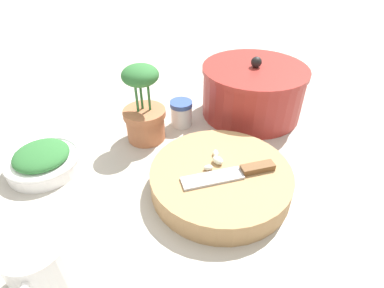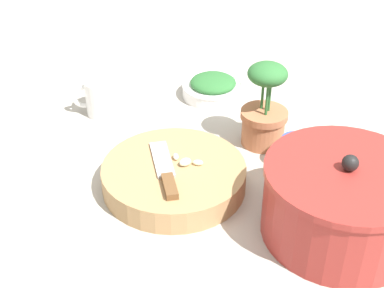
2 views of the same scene
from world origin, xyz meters
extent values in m
plane|color=#B2ADA3|center=(0.00, 0.00, 0.00)|extent=(5.00, 5.00, 0.00)
cylinder|color=tan|center=(0.04, -0.10, 0.02)|extent=(0.28, 0.28, 0.05)
cube|color=brown|center=(0.10, -0.13, 0.06)|extent=(0.07, 0.03, 0.01)
cube|color=#B2B2B7|center=(0.01, -0.12, 0.05)|extent=(0.12, 0.05, 0.01)
ellipsoid|color=white|center=(0.02, -0.09, 0.05)|extent=(0.02, 0.02, 0.01)
ellipsoid|color=silver|center=(0.04, -0.08, 0.06)|extent=(0.02, 0.03, 0.01)
ellipsoid|color=#EFECCC|center=(0.05, -0.06, 0.05)|extent=(0.02, 0.02, 0.01)
cylinder|color=white|center=(-0.28, 0.12, 0.02)|extent=(0.16, 0.16, 0.03)
torus|color=white|center=(-0.28, 0.12, 0.03)|extent=(0.16, 0.16, 0.01)
ellipsoid|color=#2D6B33|center=(-0.28, 0.12, 0.04)|extent=(0.12, 0.12, 0.03)
cylinder|color=silver|center=(0.07, 0.15, 0.03)|extent=(0.06, 0.06, 0.06)
cylinder|color=#334F99|center=(0.07, 0.15, 0.06)|extent=(0.06, 0.06, 0.01)
cylinder|color=white|center=(-0.30, -0.15, 0.04)|extent=(0.09, 0.09, 0.09)
torus|color=white|center=(-0.31, -0.20, 0.05)|extent=(0.03, 0.06, 0.06)
cylinder|color=#9E2D28|center=(0.27, 0.12, 0.06)|extent=(0.27, 0.27, 0.12)
cylinder|color=#9E2D28|center=(0.27, 0.12, 0.13)|extent=(0.28, 0.28, 0.01)
sphere|color=black|center=(0.27, 0.12, 0.15)|extent=(0.03, 0.03, 0.03)
cylinder|color=#B26B47|center=(-0.04, 0.13, 0.04)|extent=(0.09, 0.09, 0.08)
cylinder|color=#B26B47|center=(-0.04, 0.13, 0.07)|extent=(0.10, 0.10, 0.02)
ellipsoid|color=#2D6B33|center=(-0.04, 0.13, 0.17)|extent=(0.08, 0.08, 0.05)
cylinder|color=#2D6B33|center=(-0.05, 0.13, 0.13)|extent=(0.01, 0.01, 0.09)
cylinder|color=#2D6B33|center=(-0.04, 0.14, 0.13)|extent=(0.01, 0.01, 0.09)
cylinder|color=#2D6B33|center=(-0.02, 0.13, 0.13)|extent=(0.01, 0.01, 0.09)
camera|label=1|loc=(-0.21, -0.47, 0.44)|focal=28.00mm
camera|label=2|loc=(0.83, -0.38, 0.66)|focal=50.00mm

